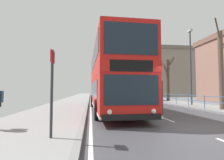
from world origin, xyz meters
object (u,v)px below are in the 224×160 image
bare_tree_far_00 (221,67)px  double_decker_bus_main (112,78)px  background_building_01 (163,74)px  street_lamp_far_side (191,61)px  background_bus_far_lane (135,89)px  bus_stop_sign_near (52,83)px  bare_tree_far_01 (168,78)px

bare_tree_far_00 → double_decker_bus_main: bearing=173.7°
double_decker_bus_main → background_building_01: size_ratio=0.87×
background_building_01 → street_lamp_far_side: bearing=-107.8°
background_bus_far_lane → bus_stop_sign_near: (-8.02, -21.55, 0.01)m
bus_stop_sign_near → bare_tree_far_01: (11.27, 16.77, 1.36)m
background_bus_far_lane → bus_stop_sign_near: background_bus_far_lane is taller
double_decker_bus_main → bus_stop_sign_near: 7.73m
street_lamp_far_side → bare_tree_far_00: 4.12m
bare_tree_far_01 → background_building_01: bearing=68.5°
bus_stop_sign_near → street_lamp_far_side: 15.04m
double_decker_bus_main → bare_tree_far_01: (8.65, 9.53, 0.70)m
background_bus_far_lane → double_decker_bus_main: bearing=-110.7°
double_decker_bus_main → bare_tree_far_00: 8.07m
double_decker_bus_main → bus_stop_sign_near: bearing=-109.9°
bare_tree_far_01 → bare_tree_far_00: bearing=-93.7°
bare_tree_far_00 → street_lamp_far_side: bearing=89.6°
double_decker_bus_main → background_building_01: (16.40, 29.20, 3.23)m
bare_tree_far_00 → bare_tree_far_01: (0.66, 10.41, -0.10)m
double_decker_bus_main → bare_tree_far_00: bare_tree_far_00 is taller
street_lamp_far_side → bare_tree_far_00: size_ratio=1.14×
street_lamp_far_side → double_decker_bus_main: bearing=-159.0°
background_bus_far_lane → bare_tree_far_01: (3.25, -4.78, 1.36)m
double_decker_bus_main → background_building_01: 33.65m
background_building_01 → double_decker_bus_main: bearing=-119.3°
bus_stop_sign_near → background_building_01: background_building_01 is taller
street_lamp_far_side → bare_tree_far_00: bearing=-90.4°
double_decker_bus_main → background_bus_far_lane: (5.40, 14.32, -0.67)m
bare_tree_far_00 → background_building_01: size_ratio=0.48×
background_bus_far_lane → bare_tree_far_01: 5.94m
street_lamp_far_side → bare_tree_far_01: street_lamp_far_side is taller
background_bus_far_lane → bare_tree_far_00: bare_tree_far_00 is taller
background_bus_far_lane → bare_tree_far_01: bearing=-55.8°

